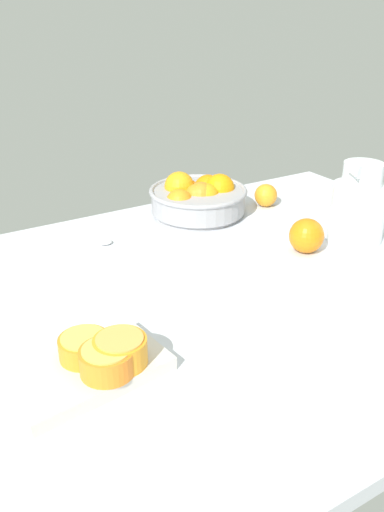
# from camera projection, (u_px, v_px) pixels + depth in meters

# --- Properties ---
(ground_plane) EXTENTS (1.48, 1.01, 0.03)m
(ground_plane) POSITION_uv_depth(u_px,v_px,m) (206.00, 297.00, 1.08)
(ground_plane) COLOR silver
(fruit_bowl) EXTENTS (0.27, 0.27, 0.11)m
(fruit_bowl) POSITION_uv_depth(u_px,v_px,m) (198.00, 197.00, 1.43)
(fruit_bowl) COLOR #99999E
(fruit_bowl) RESTS_ON ground_plane
(juice_pitcher) EXTENTS (0.18, 0.13, 0.20)m
(juice_pitcher) POSITION_uv_depth(u_px,v_px,m) (358.00, 211.00, 1.27)
(juice_pitcher) COLOR white
(juice_pitcher) RESTS_ON ground_plane
(second_glass) EXTENTS (0.09, 0.09, 0.12)m
(second_glass) POSITION_uv_depth(u_px,v_px,m) (377.00, 340.00, 0.83)
(second_glass) COLOR white
(second_glass) RESTS_ON ground_plane
(cutting_board) EXTENTS (0.26, 0.17, 0.02)m
(cutting_board) POSITION_uv_depth(u_px,v_px,m) (88.00, 371.00, 0.83)
(cutting_board) COLOR beige
(cutting_board) RESTS_ON ground_plane
(orange_half_0) EXTENTS (0.08, 0.08, 0.05)m
(orange_half_0) POSITION_uv_depth(u_px,v_px,m) (120.00, 350.00, 0.82)
(orange_half_0) COLOR orange
(orange_half_0) RESTS_ON cutting_board
(orange_half_1) EXTENTS (0.08, 0.08, 0.04)m
(orange_half_1) POSITION_uv_depth(u_px,v_px,m) (107.00, 360.00, 0.80)
(orange_half_1) COLOR orange
(orange_half_1) RESTS_ON cutting_board
(orange_half_2) EXTENTS (0.08, 0.08, 0.04)m
(orange_half_2) POSITION_uv_depth(u_px,v_px,m) (84.00, 347.00, 0.83)
(orange_half_2) COLOR orange
(orange_half_2) RESTS_ON cutting_board
(loose_orange_0) EXTENTS (0.08, 0.08, 0.08)m
(loose_orange_0) POSITION_uv_depth(u_px,v_px,m) (306.00, 236.00, 1.22)
(loose_orange_0) COLOR orange
(loose_orange_0) RESTS_ON ground_plane
(loose_orange_1) EXTENTS (0.06, 0.06, 0.06)m
(loose_orange_1) POSITION_uv_depth(u_px,v_px,m) (266.00, 195.00, 1.50)
(loose_orange_1) COLOR orange
(loose_orange_1) RESTS_ON ground_plane
(spoon) EXTENTS (0.17, 0.03, 0.01)m
(spoon) POSITION_uv_depth(u_px,v_px,m) (121.00, 238.00, 1.30)
(spoon) COLOR silver
(spoon) RESTS_ON ground_plane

